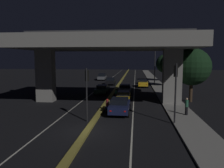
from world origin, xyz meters
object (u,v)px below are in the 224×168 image
Objects in this scene: car_silver_third at (125,89)px; car_dark_green_lead_oncoming at (102,89)px; traffic_light_right_of_median at (176,83)px; car_black_second_oncoming at (111,81)px; motorcycle_blue_filtering_near at (107,106)px; motorcycle_red_filtering_mid at (116,95)px; street_lamp at (153,62)px; pedestrian_on_sidewalk at (187,106)px; car_taxi_yellow_second at (124,96)px; traffic_light_left_of_median at (87,85)px; car_dark_blue_lead at (120,105)px; car_grey_third_oncoming at (102,77)px; car_taxi_yellow_fourth at (143,83)px.

car_dark_green_lead_oncoming is (-3.65, -0.35, -0.06)m from car_silver_third.
traffic_light_right_of_median reaches higher than car_black_second_oncoming.
motorcycle_blue_filtering_near is 7.46m from motorcycle_red_filtering_mid.
car_silver_third reaches higher than car_black_second_oncoming.
pedestrian_on_sidewalk is at bearing -87.16° from street_lamp.
motorcycle_blue_filtering_near is at bearing 173.68° from pedestrian_on_sidewalk.
car_taxi_yellow_second is 2.39× the size of pedestrian_on_sidewalk.
pedestrian_on_sidewalk is (10.38, -25.56, 0.21)m from car_black_second_oncoming.
car_taxi_yellow_second is 6.43m from car_silver_third.
traffic_light_right_of_median is 1.29× the size of car_taxi_yellow_second.
traffic_light_left_of_median is 10.29m from car_taxi_yellow_second.
car_dark_green_lead_oncoming is (-3.77, 12.61, -0.12)m from car_dark_blue_lead.
motorcycle_blue_filtering_near is at bearing 168.59° from car_taxi_yellow_second.
traffic_light_left_of_median is at bearing 169.35° from car_silver_third.
traffic_light_left_of_median is 1.19× the size of car_silver_third.
car_black_second_oncoming is 10.53m from car_grey_third_oncoming.
motorcycle_blue_filtering_near is (-6.27, 3.56, -2.94)m from traffic_light_right_of_median.
car_taxi_yellow_second is 1.80m from motorcycle_red_filtering_mid.
car_taxi_yellow_fourth reaches higher than motorcycle_red_filtering_mid.
car_dark_green_lead_oncoming is at bearing -2.11° from car_black_second_oncoming.
street_lamp is 4.35× the size of motorcycle_red_filtering_mid.
car_black_second_oncoming is at bearing 112.10° from pedestrian_on_sidewalk.
car_black_second_oncoming is at bearing 7.54° from motorcycle_blue_filtering_near.
car_dark_blue_lead is 0.95× the size of car_black_second_oncoming.
car_dark_green_lead_oncoming is at bearing 128.39° from pedestrian_on_sidewalk.
car_silver_third is 12.79m from car_black_second_oncoming.
pedestrian_on_sidewalk reaches higher than car_silver_third.
car_black_second_oncoming is (-3.75, 12.23, -0.00)m from car_silver_third.
pedestrian_on_sidewalk is at bearing -170.19° from car_taxi_yellow_fourth.
car_dark_green_lead_oncoming is at bearing 93.91° from traffic_light_left_of_median.
car_grey_third_oncoming is (-7.28, 35.16, 0.07)m from car_dark_blue_lead.
traffic_light_right_of_median reaches higher than car_taxi_yellow_second.
car_dark_blue_lead reaches higher than motorcycle_blue_filtering_near.
car_grey_third_oncoming is at bearing -163.65° from car_black_second_oncoming.
car_taxi_yellow_fourth is (5.74, 24.91, -2.46)m from traffic_light_left_of_median.
car_taxi_yellow_second is 1.00× the size of car_silver_third.
car_taxi_yellow_fourth reaches higher than motorcycle_blue_filtering_near.
car_silver_third is at bearing 161.36° from car_taxi_yellow_fourth.
car_grey_third_oncoming is 35.16m from motorcycle_blue_filtering_near.
car_dark_blue_lead is 1.12× the size of car_taxi_yellow_fourth.
street_lamp reaches higher than pedestrian_on_sidewalk.
pedestrian_on_sidewalk reaches higher than motorcycle_blue_filtering_near.
car_black_second_oncoming is (-1.17, 28.25, -2.48)m from traffic_light_left_of_median.
car_dark_green_lead_oncoming is 1.02× the size of car_black_second_oncoming.
traffic_light_left_of_median is at bearing 161.00° from motorcycle_blue_filtering_near.
car_dark_blue_lead is 13.17m from car_dark_green_lead_oncoming.
car_grey_third_oncoming is at bearing 12.77° from car_dark_blue_lead.
car_dark_blue_lead is at bearing 10.91° from car_grey_third_oncoming.
car_dark_blue_lead reaches higher than car_dark_green_lead_oncoming.
street_lamp reaches higher than motorcycle_red_filtering_mid.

